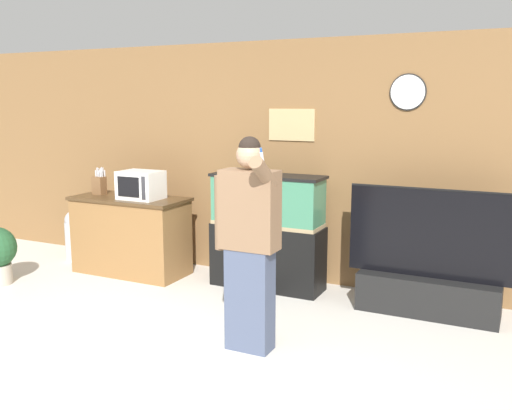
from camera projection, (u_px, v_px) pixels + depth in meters
The scene contains 9 objects.
ground_plane at pixel (141, 388), 3.95m from camera, with size 18.00×18.00×0.00m, color beige.
wall_back_paneled at pixel (295, 162), 6.19m from camera, with size 10.00×0.08×2.60m.
counter_island at pixel (131, 235), 6.53m from camera, with size 1.34×0.61×0.89m.
microwave at pixel (141, 185), 6.32m from camera, with size 0.46×0.35×0.31m.
knife_block at pixel (99, 185), 6.65m from camera, with size 0.14×0.11×0.31m.
aquarium_on_stand at pixel (268, 232), 5.99m from camera, with size 1.20×0.39×1.21m.
tv_on_stand at pixel (429, 278), 5.27m from camera, with size 1.53×0.40×1.18m.
person_standing at pixel (249, 241), 4.42m from camera, with size 0.53×0.40×1.70m.
trash_bin at pixel (75, 235), 7.08m from camera, with size 0.25×0.25×0.63m.
Camera 1 is at (2.31, -2.95, 1.95)m, focal length 40.00 mm.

